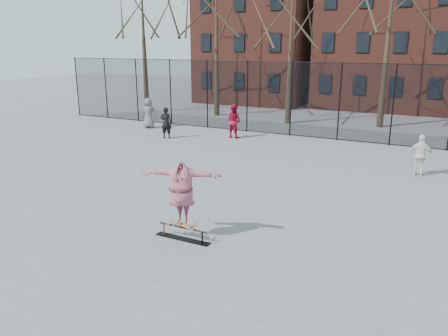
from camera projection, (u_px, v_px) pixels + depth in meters
The scene contains 10 objects.
ground at pixel (187, 222), 12.36m from camera, with size 100.00×100.00×0.00m, color #5E5E63.
skate_rail at pixel (183, 234), 11.25m from camera, with size 1.58×0.24×0.35m.
skateboard at pixel (183, 225), 11.18m from camera, with size 0.76×0.18×0.09m, color olive, non-canonical shape.
skater at pixel (182, 193), 10.94m from camera, with size 2.01×0.55×1.64m, color #643687.
bystander_grey at pixel (149, 113), 26.08m from camera, with size 0.88×0.57×1.80m, color slate.
bystander_black at pixel (166, 123), 23.21m from camera, with size 0.61×0.40×1.67m, color black.
bystander_red at pixel (234, 121), 23.36m from camera, with size 0.87×0.68×1.79m, color maroon.
bystander_white at pixel (421, 155), 16.54m from camera, with size 0.93×0.39×1.59m, color silver.
fence at pixel (316, 100), 22.93m from camera, with size 34.03×0.07×4.00m.
rowhouses at pixel (377, 28), 32.64m from camera, with size 29.00×7.00×13.00m.
Camera 1 is at (6.18, -9.72, 4.85)m, focal length 35.00 mm.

